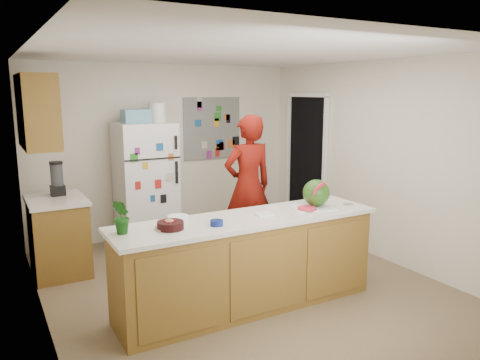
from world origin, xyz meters
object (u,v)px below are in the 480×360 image
refrigerator (146,184)px  person (248,186)px  cherry_bowl (170,225)px  watermelon (316,193)px

refrigerator → person: person is taller
refrigerator → cherry_bowl: size_ratio=7.19×
refrigerator → person: 1.48m
person → watermelon: person is taller
refrigerator → watermelon: 2.62m
watermelon → cherry_bowl: bearing=-179.5°
watermelon → cherry_bowl: (-1.62, -0.01, -0.12)m
watermelon → cherry_bowl: watermelon is taller
cherry_bowl → watermelon: bearing=0.5°
watermelon → refrigerator: bearing=114.4°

